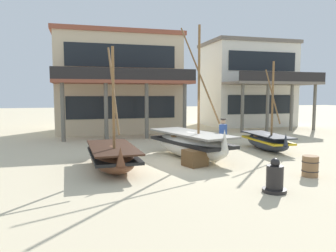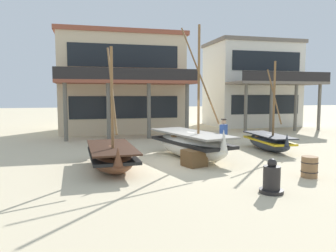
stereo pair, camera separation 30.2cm
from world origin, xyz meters
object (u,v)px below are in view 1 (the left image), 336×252
fishing_boat_near_left (112,156)px  capstan_winch (275,179)px  fishing_boat_far_right (267,141)px  fisherman_by_hull (223,138)px  cargo_crate (195,158)px  fishing_boat_centre_large (191,144)px  harbor_building_annex (247,84)px  wooden_barrel (310,166)px  harbor_building_main (118,83)px

fishing_boat_near_left → capstan_winch: fishing_boat_near_left is taller
fishing_boat_far_right → capstan_winch: 7.20m
fisherman_by_hull → cargo_crate: 2.48m
capstan_winch → fishing_boat_centre_large: bearing=96.9°
fishing_boat_centre_large → cargo_crate: (-0.37, -1.54, -0.31)m
fishing_boat_near_left → harbor_building_annex: size_ratio=0.55×
fishing_boat_centre_large → capstan_winch: bearing=-83.1°
fishing_boat_centre_large → fishing_boat_far_right: bearing=11.9°
capstan_winch → harbor_building_annex: size_ratio=0.12×
fishing_boat_far_right → wooden_barrel: (-1.51, -4.98, -0.11)m
fishing_boat_far_right → harbor_building_annex: 13.77m
wooden_barrel → fishing_boat_near_left: bearing=155.9°
cargo_crate → harbor_building_annex: harbor_building_annex is taller
fishing_boat_far_right → capstan_winch: (-3.66, -6.19, -0.08)m
cargo_crate → harbor_building_annex: 18.17m
capstan_winch → cargo_crate: (-1.01, 3.74, -0.06)m
fisherman_by_hull → capstan_winch: 5.37m
capstan_winch → harbor_building_main: bearing=98.4°
fishing_boat_near_left → wooden_barrel: 6.87m
cargo_crate → harbor_building_main: harbor_building_main is taller
fishing_boat_far_right → wooden_barrel: size_ratio=6.15×
harbor_building_main → fishing_boat_centre_large: bearing=-80.9°
fisherman_by_hull → fishing_boat_centre_large: bearing=179.7°
fishing_boat_near_left → fisherman_by_hull: fishing_boat_near_left is taller
capstan_winch → wooden_barrel: (2.16, 1.21, -0.03)m
fisherman_by_hull → capstan_winch: bearing=-99.4°
fishing_boat_far_right → harbor_building_main: bearing=120.5°
fisherman_by_hull → cargo_crate: size_ratio=2.22×
fishing_boat_far_right → harbor_building_main: 12.48m
harbor_building_main → harbor_building_annex: size_ratio=1.10×
fishing_boat_near_left → harbor_building_main: 13.06m
fishing_boat_near_left → harbor_building_main: bearing=82.5°
harbor_building_main → cargo_crate: bearing=-83.6°
wooden_barrel → harbor_building_main: (-4.62, 15.39, 3.23)m
fishing_boat_far_right → fisherman_by_hull: fishing_boat_far_right is taller
capstan_winch → harbor_building_annex: bearing=63.3°
wooden_barrel → harbor_building_main: harbor_building_main is taller
wooden_barrel → cargo_crate: size_ratio=0.92×
fisherman_by_hull → cargo_crate: bearing=-140.8°
fishing_boat_near_left → harbor_building_annex: (13.35, 14.34, 3.18)m
fisherman_by_hull → harbor_building_main: harbor_building_main is taller
wooden_barrel → capstan_winch: bearing=-150.7°
fisherman_by_hull → harbor_building_main: 12.12m
fishing_boat_near_left → harbor_building_main: harbor_building_main is taller
fishing_boat_near_left → harbor_building_annex: harbor_building_annex is taller
wooden_barrel → cargo_crate: bearing=141.4°
fishing_boat_near_left → wooden_barrel: fishing_boat_near_left is taller
cargo_crate → fishing_boat_centre_large: bearing=76.4°
fishing_boat_near_left → fishing_boat_centre_large: (3.48, 1.27, 0.14)m
cargo_crate → harbor_building_main: (-1.45, 12.86, 3.27)m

